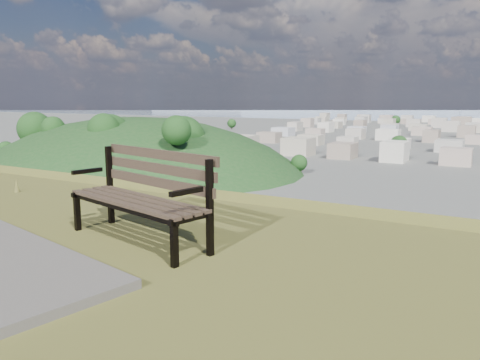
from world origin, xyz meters
The scene contains 3 objects.
park_bench centered at (-0.69, 2.13, 25.49)m, with size 1.74×0.90×0.87m.
green_wooded_hill centered at (-119.54, 132.78, 0.11)m, with size 150.40×120.32×75.20m.
city_trees centered at (-26.39, 319.00, 4.83)m, with size 406.52×387.20×9.98m.
Camera 1 is at (2.29, -1.23, 26.37)m, focal length 35.00 mm.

